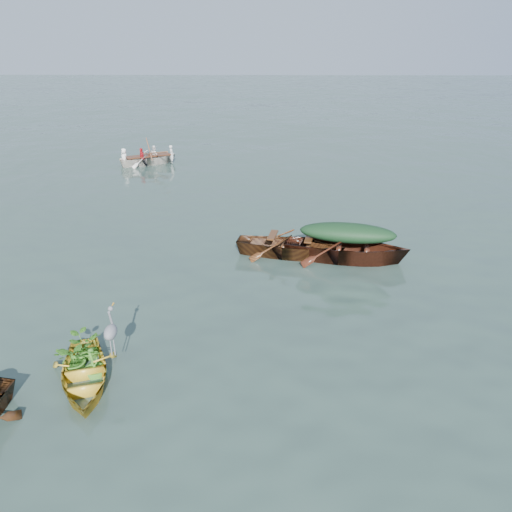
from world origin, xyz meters
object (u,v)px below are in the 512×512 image
Objects in this scene: yellow_dinghy at (85,384)px; open_wooden_boat at (290,256)px; rowed_boat at (149,164)px; heron at (111,339)px; green_tarp_boat at (345,260)px.

open_wooden_boat reaches higher than yellow_dinghy.
heron reaches higher than rowed_boat.
heron is (-4.93, -5.16, 0.82)m from green_tarp_boat.
rowed_boat is 16.34m from heron.
green_tarp_boat is at bearing 28.40° from heron.
rowed_boat is (-6.22, 10.64, 0.00)m from open_wooden_boat.
rowed_boat is (-7.73, 10.91, 0.00)m from green_tarp_boat.
heron is at bearing 159.22° from open_wooden_boat.
green_tarp_boat reaches higher than rowed_boat.
heron reaches higher than open_wooden_boat.
open_wooden_boat reaches higher than rowed_boat.
open_wooden_boat is 4.57× the size of heron.
open_wooden_boat is 1.12× the size of rowed_boat.
yellow_dinghy is 6.89m from open_wooden_boat.
green_tarp_boat reaches higher than yellow_dinghy.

